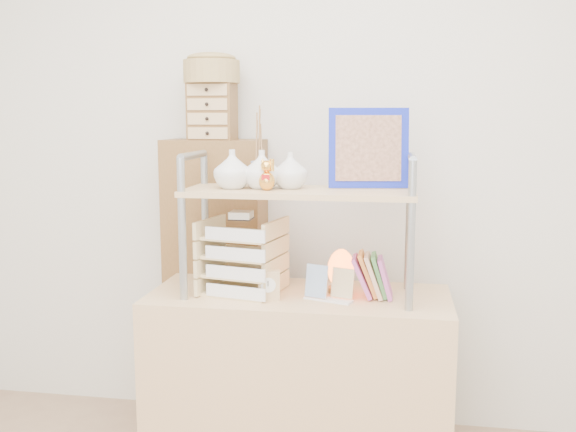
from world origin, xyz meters
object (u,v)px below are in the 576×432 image
(letter_tray, at_px, (242,260))
(salt_lamp, at_px, (341,270))
(cabinet, at_px, (217,284))
(desk, at_px, (299,383))

(letter_tray, bearing_deg, salt_lamp, 10.42)
(cabinet, height_order, letter_tray, cabinet)
(desk, xyz_separation_m, cabinet, (-0.45, 0.37, 0.30))
(desk, distance_m, cabinet, 0.65)
(desk, height_order, salt_lamp, salt_lamp)
(cabinet, xyz_separation_m, salt_lamp, (0.61, -0.32, 0.17))
(cabinet, height_order, salt_lamp, cabinet)
(cabinet, relative_size, salt_lamp, 7.57)
(cabinet, relative_size, letter_tray, 4.06)
(cabinet, bearing_deg, salt_lamp, -27.71)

